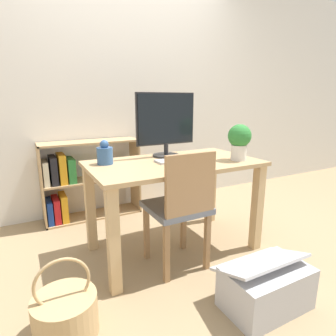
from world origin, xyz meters
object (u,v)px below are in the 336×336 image
Objects in this scene: keyboard at (179,160)px; storage_box at (266,286)px; potted_plant at (239,140)px; vase at (105,154)px; bookshelf at (75,183)px; basket at (65,314)px; chair at (181,205)px; monitor at (166,122)px.

keyboard is 1.03m from storage_box.
keyboard is 1.30× the size of potted_plant.
vase is 0.91m from bookshelf.
vase is at bearing -82.82° from bookshelf.
bookshelf is (-0.63, 0.97, -0.35)m from keyboard.
storage_box is (0.73, -1.80, -0.25)m from bookshelf.
basket is at bearing -167.08° from potted_plant.
keyboard is 0.49m from potted_plant.
potted_plant reaches higher than basket.
chair is (-0.13, -0.26, -0.26)m from keyboard.
keyboard is 2.03× the size of vase.
vase is at bearing 122.43° from storage_box.
bookshelf is 2.19× the size of basket.
monitor is 1.37m from storage_box.
monitor reaches higher than vase.
vase is 1.35m from storage_box.
basket is at bearing -143.12° from monitor.
bookshelf is at bearing 77.53° from basket.
vase reaches higher than basket.
keyboard is at bearing -56.97° from bookshelf.
storage_box is at bearing -67.81° from bookshelf.
chair is at bearing -105.72° from monitor.
chair reaches higher than keyboard.
chair reaches higher than basket.
potted_plant is (0.43, -0.19, 0.15)m from keyboard.
vase reaches higher than keyboard.
chair is at bearing -172.56° from potted_plant.
keyboard is 1.20m from bookshelf.
keyboard is at bearing 156.51° from potted_plant.
chair is 1.97× the size of basket.
potted_plant is at bearing -47.49° from bookshelf.
potted_plant reaches higher than storage_box.
monitor is 1.49m from basket.
monitor is 0.57m from vase.
monitor is 0.72m from chair.
potted_plant reaches higher than chair.
monitor is at bearing 67.70° from chair.
keyboard reaches higher than basket.
potted_plant reaches higher than keyboard.
bookshelf is 1.53m from basket.
vase reaches higher than storage_box.
basket is (-0.95, -0.50, -0.62)m from keyboard.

